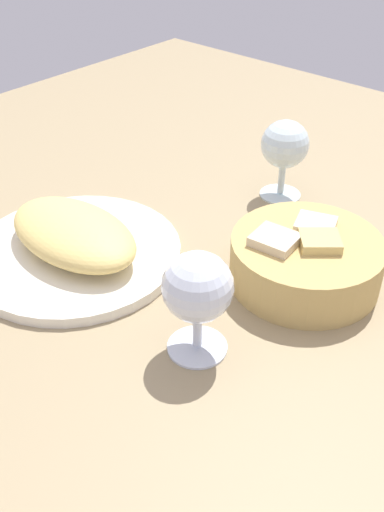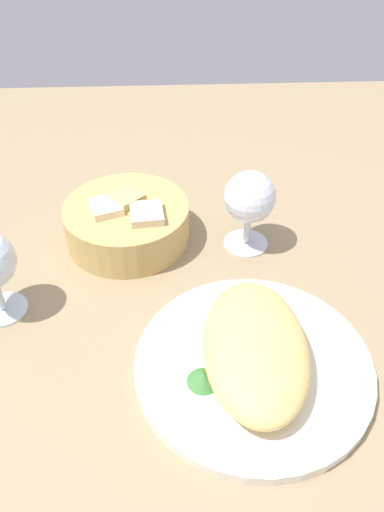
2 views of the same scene
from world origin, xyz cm
name	(u,v)px [view 2 (image 2 of 2)]	position (x,y,z in cm)	size (l,w,h in cm)	color
ground_plane	(158,299)	(0.00, 0.00, -1.00)	(140.00, 140.00, 2.00)	#97835F
plate	(253,365)	(-12.62, -10.87, 0.70)	(26.97, 26.97, 1.40)	white
omelette	(255,348)	(-12.62, -10.87, 3.82)	(20.00, 11.61, 4.83)	#E3C46E
lettuce_garnish	(203,377)	(-15.06, -5.01, 2.16)	(3.63, 3.63, 1.51)	#3D8039
bread_basket	(127,222)	(11.83, 4.38, 3.15)	(18.17, 18.17, 7.06)	tan
wine_glass_near	(250,200)	(9.83, -12.96, 7.84)	(7.30, 7.30, 12.03)	silver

